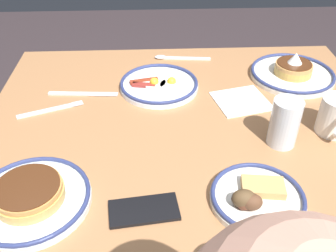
{
  "coord_description": "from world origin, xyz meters",
  "views": [
    {
      "loc": [
        0.09,
        0.82,
        1.36
      ],
      "look_at": [
        0.06,
        0.05,
        0.78
      ],
      "focal_mm": 40.31,
      "sensor_mm": 36.0,
      "label": 1
    }
  ],
  "objects_px": {
    "drinking_glass": "(284,125)",
    "tea_spoon": "(175,58)",
    "plate_far_companion": "(256,197)",
    "butter_knife": "(83,94)",
    "plate_near_main": "(159,84)",
    "coffee_mug": "(336,116)",
    "plate_center_pancakes": "(293,72)",
    "cell_phone": "(144,210)",
    "fork_near": "(51,110)",
    "paper_napkin": "(241,101)",
    "plate_far_side": "(30,197)"
  },
  "relations": [
    {
      "from": "plate_far_side",
      "to": "tea_spoon",
      "type": "relative_size",
      "value": 1.28
    },
    {
      "from": "coffee_mug",
      "to": "tea_spoon",
      "type": "distance_m",
      "value": 0.59
    },
    {
      "from": "cell_phone",
      "to": "butter_knife",
      "type": "relative_size",
      "value": 0.68
    },
    {
      "from": "plate_near_main",
      "to": "fork_near",
      "type": "distance_m",
      "value": 0.33
    },
    {
      "from": "plate_near_main",
      "to": "cell_phone",
      "type": "height_order",
      "value": "plate_near_main"
    },
    {
      "from": "coffee_mug",
      "to": "plate_far_companion",
      "type": "bearing_deg",
      "value": 42.46
    },
    {
      "from": "plate_far_side",
      "to": "butter_knife",
      "type": "relative_size",
      "value": 1.19
    },
    {
      "from": "coffee_mug",
      "to": "drinking_glass",
      "type": "bearing_deg",
      "value": 14.6
    },
    {
      "from": "plate_far_side",
      "to": "tea_spoon",
      "type": "height_order",
      "value": "plate_far_side"
    },
    {
      "from": "tea_spoon",
      "to": "butter_knife",
      "type": "bearing_deg",
      "value": 37.76
    },
    {
      "from": "coffee_mug",
      "to": "tea_spoon",
      "type": "bearing_deg",
      "value": -48.78
    },
    {
      "from": "plate_center_pancakes",
      "to": "drinking_glass",
      "type": "relative_size",
      "value": 2.14
    },
    {
      "from": "drinking_glass",
      "to": "coffee_mug",
      "type": "bearing_deg",
      "value": -165.4
    },
    {
      "from": "fork_near",
      "to": "butter_knife",
      "type": "relative_size",
      "value": 0.85
    },
    {
      "from": "paper_napkin",
      "to": "butter_knife",
      "type": "distance_m",
      "value": 0.48
    },
    {
      "from": "plate_far_side",
      "to": "paper_napkin",
      "type": "relative_size",
      "value": 1.68
    },
    {
      "from": "plate_center_pancakes",
      "to": "tea_spoon",
      "type": "relative_size",
      "value": 1.36
    },
    {
      "from": "plate_far_companion",
      "to": "fork_near",
      "type": "height_order",
      "value": "plate_far_companion"
    },
    {
      "from": "drinking_glass",
      "to": "tea_spoon",
      "type": "xyz_separation_m",
      "value": [
        0.24,
        -0.48,
        -0.05
      ]
    },
    {
      "from": "plate_center_pancakes",
      "to": "fork_near",
      "type": "xyz_separation_m",
      "value": [
        0.75,
        0.16,
        -0.02
      ]
    },
    {
      "from": "plate_near_main",
      "to": "fork_near",
      "type": "xyz_separation_m",
      "value": [
        0.31,
        0.11,
        -0.01
      ]
    },
    {
      "from": "butter_knife",
      "to": "coffee_mug",
      "type": "bearing_deg",
      "value": 162.36
    },
    {
      "from": "plate_center_pancakes",
      "to": "tea_spoon",
      "type": "xyz_separation_m",
      "value": [
        0.37,
        -0.15,
        -0.01
      ]
    },
    {
      "from": "plate_near_main",
      "to": "paper_napkin",
      "type": "height_order",
      "value": "plate_near_main"
    },
    {
      "from": "butter_knife",
      "to": "paper_napkin",
      "type": "bearing_deg",
      "value": 172.77
    },
    {
      "from": "plate_near_main",
      "to": "drinking_glass",
      "type": "relative_size",
      "value": 1.95
    },
    {
      "from": "cell_phone",
      "to": "tea_spoon",
      "type": "height_order",
      "value": "tea_spoon"
    },
    {
      "from": "plate_center_pancakes",
      "to": "fork_near",
      "type": "relative_size",
      "value": 1.49
    },
    {
      "from": "paper_napkin",
      "to": "coffee_mug",
      "type": "bearing_deg",
      "value": 143.03
    },
    {
      "from": "cell_phone",
      "to": "butter_knife",
      "type": "distance_m",
      "value": 0.5
    },
    {
      "from": "coffee_mug",
      "to": "paper_napkin",
      "type": "height_order",
      "value": "coffee_mug"
    },
    {
      "from": "coffee_mug",
      "to": "drinking_glass",
      "type": "distance_m",
      "value": 0.15
    },
    {
      "from": "drinking_glass",
      "to": "butter_knife",
      "type": "bearing_deg",
      "value": -25.5
    },
    {
      "from": "fork_near",
      "to": "drinking_glass",
      "type": "bearing_deg",
      "value": 164.31
    },
    {
      "from": "tea_spoon",
      "to": "fork_near",
      "type": "bearing_deg",
      "value": 39.65
    },
    {
      "from": "drinking_glass",
      "to": "tea_spoon",
      "type": "distance_m",
      "value": 0.54
    },
    {
      "from": "plate_near_main",
      "to": "drinking_glass",
      "type": "bearing_deg",
      "value": 136.82
    },
    {
      "from": "plate_near_main",
      "to": "plate_center_pancakes",
      "type": "relative_size",
      "value": 0.91
    },
    {
      "from": "plate_far_companion",
      "to": "butter_knife",
      "type": "height_order",
      "value": "plate_far_companion"
    },
    {
      "from": "tea_spoon",
      "to": "plate_far_companion",
      "type": "bearing_deg",
      "value": 100.89
    },
    {
      "from": "plate_near_main",
      "to": "fork_near",
      "type": "height_order",
      "value": "plate_near_main"
    },
    {
      "from": "plate_near_main",
      "to": "coffee_mug",
      "type": "bearing_deg",
      "value": 151.38
    },
    {
      "from": "fork_near",
      "to": "tea_spoon",
      "type": "bearing_deg",
      "value": -140.35
    },
    {
      "from": "plate_center_pancakes",
      "to": "coffee_mug",
      "type": "height_order",
      "value": "coffee_mug"
    },
    {
      "from": "plate_near_main",
      "to": "paper_napkin",
      "type": "bearing_deg",
      "value": 159.84
    },
    {
      "from": "plate_near_main",
      "to": "plate_far_companion",
      "type": "bearing_deg",
      "value": 111.67
    },
    {
      "from": "plate_far_companion",
      "to": "cell_phone",
      "type": "distance_m",
      "value": 0.24
    },
    {
      "from": "drinking_glass",
      "to": "tea_spoon",
      "type": "bearing_deg",
      "value": -63.38
    },
    {
      "from": "plate_center_pancakes",
      "to": "coffee_mug",
      "type": "bearing_deg",
      "value": 92.82
    },
    {
      "from": "plate_near_main",
      "to": "coffee_mug",
      "type": "height_order",
      "value": "coffee_mug"
    }
  ]
}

